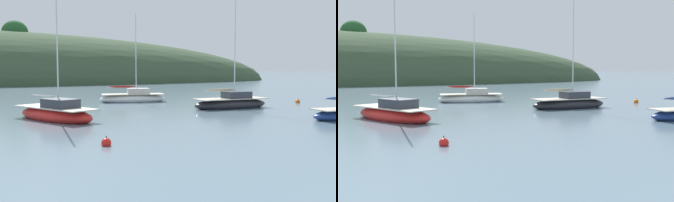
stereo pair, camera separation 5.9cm
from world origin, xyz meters
The scene contains 5 objects.
sailboat_white_near centered at (-6.70, 22.52, 0.41)m, with size 5.26×7.15×9.10m.
sailboat_red_portside centered at (7.55, 24.93, 0.41)m, with size 6.77×2.63×9.36m.
sailboat_navy_dinghy centered at (1.88, 33.55, 0.39)m, with size 6.62×3.19×8.58m.
mooring_buoy_inner centered at (15.77, 26.84, 0.12)m, with size 0.44×0.44×0.54m.
mooring_buoy_channel centered at (-5.79, 12.78, 0.12)m, with size 0.44×0.44×0.54m.
Camera 1 is at (-10.06, -5.02, 3.47)m, focal length 45.28 mm.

